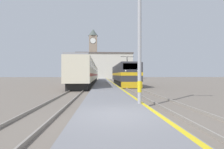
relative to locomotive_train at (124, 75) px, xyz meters
The scene contains 9 objects.
ground_plane 7.27m from the locomotive_train, 118.09° to the left, with size 200.00×200.00×0.00m, color #70665B.
platform 3.92m from the locomotive_train, 160.09° to the left, with size 3.42×140.00×0.29m.
rail_track_near 2.19m from the locomotive_train, 90.00° to the left, with size 2.84×140.00×0.16m.
rail_track_far 6.96m from the locomotive_train, 169.73° to the left, with size 2.84×140.00×0.16m.
locomotive_train is the anchor object (origin of this frame).
passenger_train 10.19m from the locomotive_train, 130.49° to the left, with size 2.92×40.17×4.15m.
catenary_mast 21.59m from the locomotive_train, 94.85° to the right, with size 2.21×0.22×8.56m.
clock_tower 56.37m from the locomotive_train, 98.20° to the left, with size 4.71×4.71×24.09m.
station_building 46.28m from the locomotive_train, 93.06° to the left, with size 24.56×7.04×11.38m.
Camera 1 is at (-0.65, -6.78, 1.82)m, focal length 28.00 mm.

